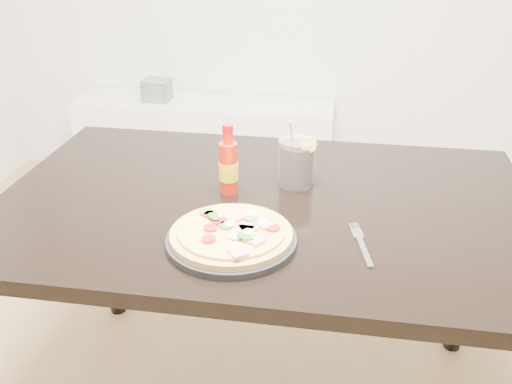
% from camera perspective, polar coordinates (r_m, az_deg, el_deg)
% --- Properties ---
extents(dining_table, '(1.40, 0.90, 0.75)m').
position_cam_1_polar(dining_table, '(1.54, 0.73, -3.47)').
color(dining_table, black).
rests_on(dining_table, ground).
extents(plate, '(0.30, 0.30, 0.02)m').
position_cam_1_polar(plate, '(1.30, -2.47, -4.84)').
color(plate, black).
rests_on(plate, dining_table).
extents(pizza, '(0.28, 0.28, 0.03)m').
position_cam_1_polar(pizza, '(1.29, -2.39, -4.10)').
color(pizza, tan).
rests_on(pizza, plate).
extents(hot_sauce_bottle, '(0.06, 0.06, 0.19)m').
position_cam_1_polar(hot_sauce_bottle, '(1.50, -2.76, 2.55)').
color(hot_sauce_bottle, red).
rests_on(hot_sauce_bottle, dining_table).
extents(cola_cup, '(0.10, 0.10, 0.19)m').
position_cam_1_polar(cola_cup, '(1.56, 4.05, 2.86)').
color(cola_cup, black).
rests_on(cola_cup, dining_table).
extents(fork, '(0.06, 0.19, 0.00)m').
position_cam_1_polar(fork, '(1.32, 10.44, -5.00)').
color(fork, silver).
rests_on(fork, dining_table).
extents(media_console, '(1.40, 0.34, 0.50)m').
position_cam_1_polar(media_console, '(3.21, -5.10, 4.73)').
color(media_console, white).
rests_on(media_console, ground).
extents(cd_stack, '(0.14, 0.12, 0.11)m').
position_cam_1_polar(cd_stack, '(3.16, -9.89, 10.01)').
color(cd_stack, slate).
rests_on(cd_stack, media_console).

